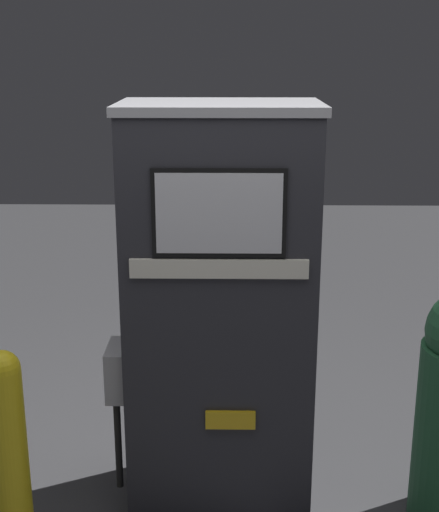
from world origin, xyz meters
TOP-DOWN VIEW (x-y plane):
  - gas_pump at (-0.00, 0.26)m, footprint 0.95×0.57m
  - safety_bollard at (-0.87, -0.23)m, footprint 0.16×0.16m

SIDE VIEW (x-z plane):
  - safety_bollard at x=-0.87m, z-range 0.03..1.02m
  - gas_pump at x=0.00m, z-range 0.00..1.93m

